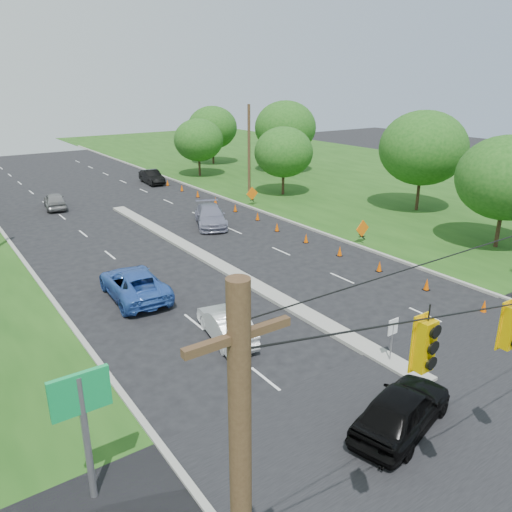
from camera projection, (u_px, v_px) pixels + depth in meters
grass_right at (487, 203)px, 47.97m from camera, size 40.00×160.00×0.06m
curb_left at (17, 253)px, 34.12m from camera, size 0.25×110.00×0.16m
curb_right at (258, 211)px, 44.99m from camera, size 0.25×110.00×0.16m
median at (211, 262)px, 32.60m from camera, size 1.00×34.00×0.18m
median_sign at (393, 332)px, 20.51m from camera, size 0.55×0.06×2.05m
utility_pole_far_right at (249, 152)px, 48.63m from camera, size 0.28×0.28×9.00m
cone_1 at (484, 306)px, 25.40m from camera, size 0.32×0.32×0.70m
cone_2 at (427, 284)px, 28.11m from camera, size 0.32×0.32×0.70m
cone_3 at (379, 266)px, 30.81m from camera, size 0.32×0.32×0.70m
cone_4 at (340, 251)px, 33.52m from camera, size 0.32×0.32×0.70m
cone_5 at (306, 238)px, 36.22m from camera, size 0.32×0.32×0.70m
cone_6 at (277, 227)px, 38.93m from camera, size 0.32×0.32×0.70m
cone_7 at (258, 216)px, 41.95m from camera, size 0.32×0.32×0.70m
cone_8 at (235, 208)px, 44.66m from camera, size 0.32×0.32×0.70m
cone_9 at (215, 200)px, 47.36m from camera, size 0.32×0.32×0.70m
cone_10 at (198, 194)px, 50.07m from camera, size 0.32×0.32×0.70m
cone_11 at (182, 188)px, 52.77m from camera, size 0.32×0.32×0.70m
cone_12 at (167, 183)px, 55.48m from camera, size 0.32×0.32×0.70m
cone_13 at (154, 178)px, 58.18m from camera, size 0.32×0.32×0.70m
work_sign_1 at (362, 229)px, 35.72m from camera, size 1.27×0.58×1.37m
work_sign_2 at (252, 194)px, 46.54m from camera, size 1.27×0.58×1.37m
tree_7 at (507, 178)px, 33.66m from camera, size 6.72×6.72×7.84m
tree_8 at (423, 148)px, 43.33m from camera, size 7.56×7.56×8.82m
tree_9 at (284, 152)px, 49.79m from camera, size 5.88×5.88×6.86m
tree_10 at (285, 127)px, 61.41m from camera, size 7.56×7.56×8.82m
tree_11 at (212, 128)px, 67.97m from camera, size 6.72×6.72×7.84m
tree_12 at (199, 140)px, 59.54m from camera, size 5.88×5.88×6.86m
black_sedan at (402, 409)px, 16.78m from camera, size 5.12×3.10×1.63m
white_sedan at (226, 325)px, 22.75m from camera, size 2.24×4.48×1.41m
blue_pickup at (134, 284)px, 27.03m from camera, size 3.03×5.94×1.61m
silver_car_far at (210, 216)px, 40.33m from camera, size 4.29×6.01×1.62m
silver_car_oncoming at (55, 201)px, 45.57m from camera, size 2.37×4.56×1.48m
dark_car_receding at (152, 177)px, 56.44m from camera, size 1.94×4.74×1.53m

